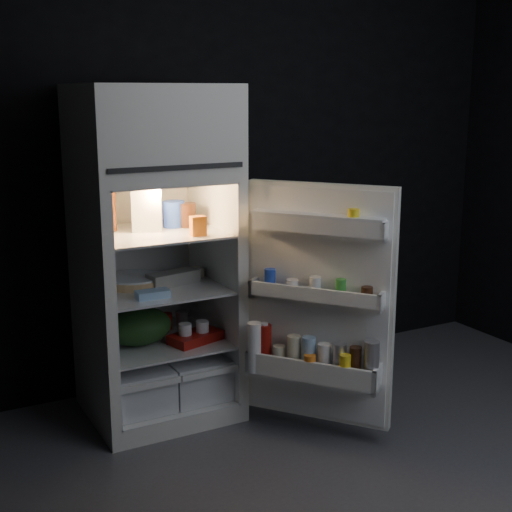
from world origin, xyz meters
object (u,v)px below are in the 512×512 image
egg_carton (173,278)px  yogurt_tray (196,337)px  fridge_door (317,311)px  refrigerator (153,243)px  milk_jug (147,208)px

egg_carton → yogurt_tray: 0.34m
fridge_door → yogurt_tray: (-0.45, 0.50, -0.22)m
fridge_door → yogurt_tray: fridge_door is taller
egg_carton → yogurt_tray: egg_carton is taller
refrigerator → yogurt_tray: 0.56m
refrigerator → fridge_door: bearing=-47.9°
fridge_door → egg_carton: size_ratio=4.30×
refrigerator → yogurt_tray: (0.16, -0.17, -0.50)m
refrigerator → milk_jug: (-0.02, 0.01, 0.19)m
milk_jug → refrigerator: bearing=-1.9°
egg_carton → yogurt_tray: bearing=-70.3°
fridge_door → milk_jug: fridge_door is taller
milk_jug → egg_carton: 0.41m
fridge_door → yogurt_tray: size_ratio=4.31×
fridge_door → yogurt_tray: bearing=131.4°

